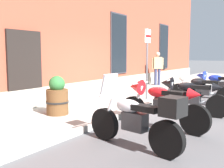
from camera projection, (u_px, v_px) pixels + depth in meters
name	position (u px, v px, depth m)	size (l,w,h in m)	color
ground_plane	(146.00, 110.00, 7.88)	(140.00, 140.00, 0.00)	#4C4C4F
sidewalk	(111.00, 103.00, 8.57)	(30.03, 2.52, 0.15)	gray
motorcycle_silver_touring	(138.00, 119.00, 4.50)	(0.71, 1.99, 1.29)	black
motorcycle_red_sport	(159.00, 103.00, 5.84)	(0.62, 2.19, 1.07)	black
motorcycle_black_sport	(187.00, 94.00, 7.21)	(0.62, 2.08, 1.02)	black
motorcycle_black_naked	(201.00, 91.00, 8.52)	(0.62, 2.21, 0.95)	black
motorcycle_blue_sport	(216.00, 84.00, 9.74)	(0.62, 2.07, 1.03)	black
pedestrian_tan_coat	(158.00, 67.00, 12.93)	(0.50, 0.54, 1.63)	#2D3351
parking_sign	(147.00, 54.00, 8.72)	(0.36, 0.07, 2.36)	#4C4C51
barrel_planter	(57.00, 98.00, 6.56)	(0.58, 0.58, 0.98)	brown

